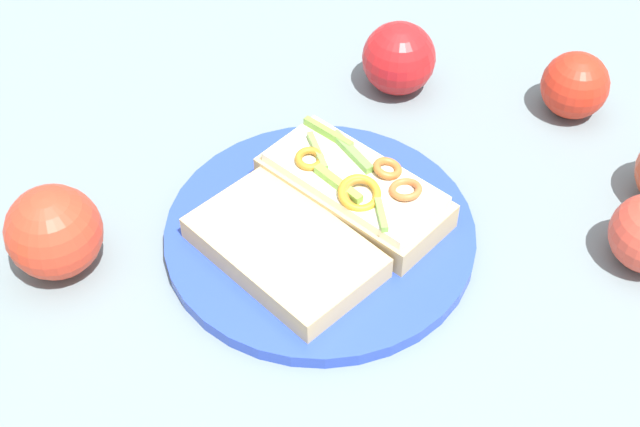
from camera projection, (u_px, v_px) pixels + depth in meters
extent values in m
plane|color=slate|center=(320.00, 239.00, 0.83)|extent=(2.00, 2.00, 0.00)
cylinder|color=#2945B9|center=(320.00, 234.00, 0.83)|extent=(0.28, 0.28, 0.01)
cube|color=tan|center=(353.00, 192.00, 0.83)|extent=(0.08, 0.18, 0.03)
cube|color=beige|center=(353.00, 178.00, 0.82)|extent=(0.08, 0.17, 0.01)
torus|color=#AA6A24|center=(361.00, 195.00, 0.80)|extent=(0.04, 0.04, 0.02)
torus|color=#B5672C|center=(387.00, 168.00, 0.82)|extent=(0.04, 0.04, 0.01)
torus|color=#B37822|center=(310.00, 159.00, 0.83)|extent=(0.04, 0.04, 0.01)
torus|color=#C66733|center=(406.00, 189.00, 0.80)|extent=(0.04, 0.04, 0.01)
torus|color=#BD8221|center=(359.00, 193.00, 0.80)|extent=(0.05, 0.05, 0.02)
cube|color=#81B83F|center=(335.00, 182.00, 0.81)|extent=(0.01, 0.06, 0.01)
cube|color=#76AE49|center=(381.00, 215.00, 0.78)|extent=(0.03, 0.03, 0.01)
cube|color=#6CAA47|center=(352.00, 152.00, 0.83)|extent=(0.02, 0.06, 0.01)
cube|color=#79A94A|center=(317.00, 152.00, 0.83)|extent=(0.03, 0.05, 0.01)
cube|color=#76A93E|center=(328.00, 133.00, 0.85)|extent=(0.01, 0.06, 0.01)
cube|color=tan|center=(285.00, 248.00, 0.79)|extent=(0.11, 0.17, 0.02)
sphere|color=red|center=(399.00, 58.00, 0.95)|extent=(0.11, 0.11, 0.08)
sphere|color=red|center=(54.00, 232.00, 0.78)|extent=(0.10, 0.10, 0.08)
sphere|color=red|center=(575.00, 85.00, 0.93)|extent=(0.08, 0.08, 0.07)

